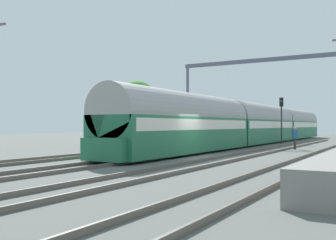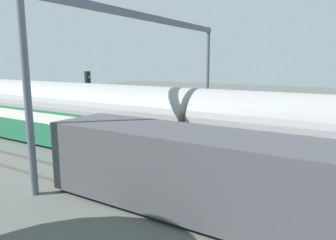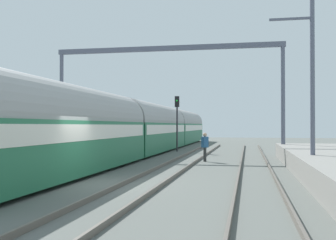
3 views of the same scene
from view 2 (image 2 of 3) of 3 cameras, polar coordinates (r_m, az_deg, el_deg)
passenger_train at (r=20.12m, az=-16.11°, el=0.80°), size 2.93×49.20×3.82m
freight_car at (r=10.65m, az=9.00°, el=-10.03°), size 2.80×13.00×2.70m
person_crossing at (r=20.04m, az=11.84°, el=-1.79°), size 0.43×0.46×1.73m
railway_signal_far at (r=21.97m, az=-14.21°, el=4.30°), size 0.36×0.30×4.60m
catenary_gantry at (r=18.68m, az=-3.33°, el=12.59°), size 16.49×0.28×7.86m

